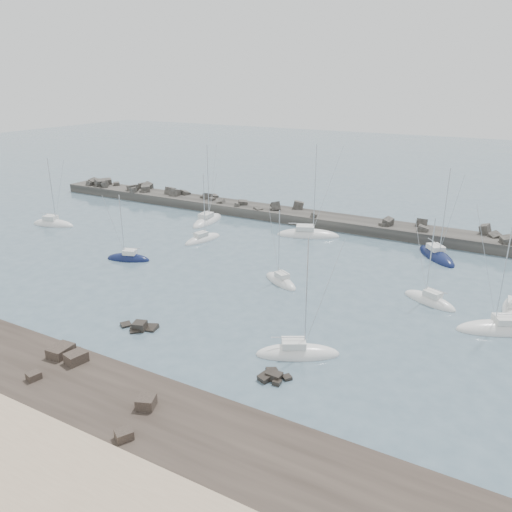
{
  "coord_description": "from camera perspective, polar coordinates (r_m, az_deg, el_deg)",
  "views": [
    {
      "loc": [
        30.73,
        -45.76,
        25.92
      ],
      "look_at": [
        -1.46,
        12.0,
        2.06
      ],
      "focal_mm": 35.0,
      "sensor_mm": 36.0,
      "label": 1
    }
  ],
  "objects": [
    {
      "name": "sailboat_7",
      "position": [
        80.54,
        19.89,
        -0.05
      ],
      "size": [
        8.12,
        9.13,
        14.85
      ],
      "color": "#0F183F",
      "rests_on": "ground"
    },
    {
      "name": "sailboat_3",
      "position": [
        84.08,
        -6.11,
        1.87
      ],
      "size": [
        4.02,
        7.87,
        11.99
      ],
      "color": "white",
      "rests_on": "ground"
    },
    {
      "name": "sailboat_10",
      "position": [
        60.62,
        26.23,
        -7.55
      ],
      "size": [
        9.97,
        7.09,
        15.17
      ],
      "color": "white",
      "rests_on": "ground"
    },
    {
      "name": "sailboat_4",
      "position": [
        86.39,
        5.95,
        2.37
      ],
      "size": [
        11.22,
        7.07,
        16.85
      ],
      "color": "white",
      "rests_on": "ground"
    },
    {
      "name": "sailboat_2",
      "position": [
        77.15,
        -14.37,
        -0.32
      ],
      "size": [
        7.01,
        4.06,
        10.86
      ],
      "color": "#0F183F",
      "rests_on": "ground"
    },
    {
      "name": "sailboat_8",
      "position": [
        64.5,
        19.2,
        -4.89
      ],
      "size": [
        7.37,
        4.85,
        11.42
      ],
      "color": "white",
      "rests_on": "ground"
    },
    {
      "name": "rock_cluster_far",
      "position": [
        46.7,
        1.85,
        -13.71
      ],
      "size": [
        2.88,
        2.62,
        1.31
      ],
      "color": "black",
      "rests_on": "ground"
    },
    {
      "name": "rock_shelf",
      "position": [
        46.75,
        -19.89,
        -15.16
      ],
      "size": [
        140.0,
        12.0,
        1.75
      ],
      "color": "#2D241F",
      "rests_on": "ground"
    },
    {
      "name": "sailboat_1",
      "position": [
        94.75,
        -5.58,
        3.97
      ],
      "size": [
        4.07,
        10.06,
        15.47
      ],
      "color": "white",
      "rests_on": "ground"
    },
    {
      "name": "ground",
      "position": [
        60.92,
        -4.32,
        -5.4
      ],
      "size": [
        400.0,
        400.0,
        0.0
      ],
      "primitive_type": "plane",
      "color": "#476070",
      "rests_on": "ground"
    },
    {
      "name": "breakwater",
      "position": [
        95.95,
        3.95,
        4.31
      ],
      "size": [
        115.0,
        6.82,
        5.0
      ],
      "color": "#312F2C",
      "rests_on": "ground"
    },
    {
      "name": "sailboat_5",
      "position": [
        66.64,
        2.83,
        -2.94
      ],
      "size": [
        6.77,
        5.2,
        10.75
      ],
      "color": "white",
      "rests_on": "ground"
    },
    {
      "name": "rock_cluster_near",
      "position": [
        56.19,
        -13.08,
        -8.08
      ],
      "size": [
        4.49,
        2.92,
        1.65
      ],
      "color": "black",
      "rests_on": "ground"
    },
    {
      "name": "sailboat_6",
      "position": [
        50.32,
        4.75,
        -11.05
      ],
      "size": [
        8.51,
        6.34,
        13.22
      ],
      "color": "white",
      "rests_on": "ground"
    },
    {
      "name": "sailboat_0",
      "position": [
        99.54,
        -22.16,
        3.35
      ],
      "size": [
        8.8,
        4.44,
        13.52
      ],
      "color": "white",
      "rests_on": "ground"
    }
  ]
}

